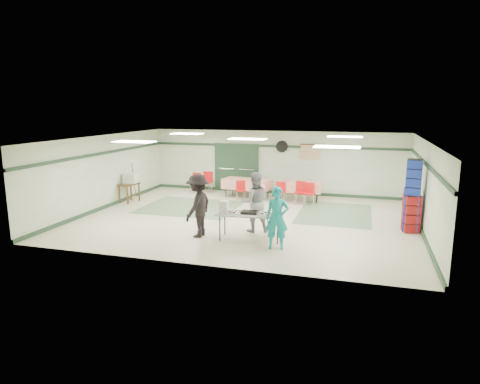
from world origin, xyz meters
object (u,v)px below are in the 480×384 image
(dining_table_a, at_px, (300,187))
(crate_stack_blue_a, at_px, (412,196))
(volunteer_teal, at_px, (277,218))
(chair_b, at_px, (280,190))
(chair_loose_a, at_px, (207,180))
(chair_a, at_px, (301,190))
(volunteer_dark, at_px, (198,206))
(crate_stack_red, at_px, (411,213))
(crate_stack_blue_b, at_px, (410,208))
(chair_d, at_px, (241,188))
(chair_c, at_px, (309,191))
(printer_table, at_px, (129,186))
(serving_table, at_px, (250,215))
(volunteer_grey, at_px, (255,202))
(chair_loose_b, at_px, (196,181))
(broom, at_px, (134,181))
(office_printer, at_px, (131,178))
(dining_table_b, at_px, (247,184))

(dining_table_a, xyz_separation_m, crate_stack_blue_a, (3.89, -3.37, 0.53))
(volunteer_teal, bearing_deg, chair_b, 91.63)
(chair_loose_a, bearing_deg, chair_a, -16.89)
(volunteer_teal, height_order, crate_stack_blue_a, crate_stack_blue_a)
(volunteer_dark, height_order, chair_b, volunteer_dark)
(crate_stack_red, relative_size, crate_stack_blue_b, 0.89)
(chair_d, bearing_deg, crate_stack_blue_b, -36.32)
(chair_b, bearing_deg, chair_c, 6.02)
(chair_d, relative_size, printer_table, 0.88)
(volunteer_teal, xyz_separation_m, crate_stack_blue_b, (3.56, 3.10, -0.20))
(serving_table, relative_size, chair_c, 2.32)
(chair_a, bearing_deg, printer_table, -161.95)
(crate_stack_blue_b, height_order, printer_table, crate_stack_blue_b)
(volunteer_grey, distance_m, chair_c, 4.30)
(chair_loose_b, xyz_separation_m, crate_stack_blue_a, (8.46, -3.66, 0.57))
(chair_loose_a, distance_m, crate_stack_blue_a, 8.91)
(volunteer_dark, bearing_deg, chair_d, -171.92)
(chair_b, xyz_separation_m, crate_stack_blue_b, (4.57, -2.43, 0.15))
(volunteer_grey, distance_m, crate_stack_blue_a, 4.73)
(chair_d, xyz_separation_m, crate_stack_blue_b, (6.18, -2.43, 0.16))
(chair_d, bearing_deg, volunteer_dark, -102.64)
(dining_table_a, relative_size, crate_stack_blue_b, 1.35)
(volunteer_dark, relative_size, chair_b, 2.26)
(crate_stack_blue_b, xyz_separation_m, broom, (-10.38, 1.34, 0.12))
(chair_b, distance_m, chair_loose_b, 3.99)
(printer_table, bearing_deg, chair_b, 27.01)
(chair_d, bearing_deg, dining_table_a, -0.78)
(volunteer_teal, distance_m, volunteer_grey, 1.71)
(dining_table_a, relative_size, broom, 1.18)
(office_printer, bearing_deg, volunteer_dark, -46.45)
(dining_table_a, relative_size, chair_c, 2.08)
(chair_b, xyz_separation_m, crate_stack_red, (4.57, -2.85, 0.07))
(crate_stack_blue_a, relative_size, broom, 1.50)
(dining_table_b, height_order, crate_stack_blue_b, crate_stack_blue_b)
(volunteer_teal, xyz_separation_m, chair_a, (-0.20, 5.54, -0.30))
(chair_c, distance_m, chair_loose_a, 4.72)
(printer_table, bearing_deg, volunteer_teal, -18.92)
(serving_table, relative_size, printer_table, 2.17)
(crate_stack_blue_b, xyz_separation_m, office_printer, (-10.30, 0.97, 0.30))
(chair_loose_a, height_order, crate_stack_blue_a, crate_stack_blue_a)
(chair_b, relative_size, crate_stack_blue_b, 0.63)
(chair_a, height_order, office_printer, office_printer)
(chair_b, bearing_deg, crate_stack_blue_a, -25.59)
(crate_stack_blue_a, relative_size, crate_stack_red, 1.94)
(volunteer_teal, relative_size, chair_c, 2.01)
(volunteer_grey, relative_size, chair_loose_b, 2.06)
(chair_loose_b, relative_size, broom, 0.60)
(chair_loose_a, bearing_deg, volunteer_teal, -58.94)
(volunteer_teal, bearing_deg, serving_table, 137.68)
(dining_table_a, distance_m, dining_table_b, 2.20)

